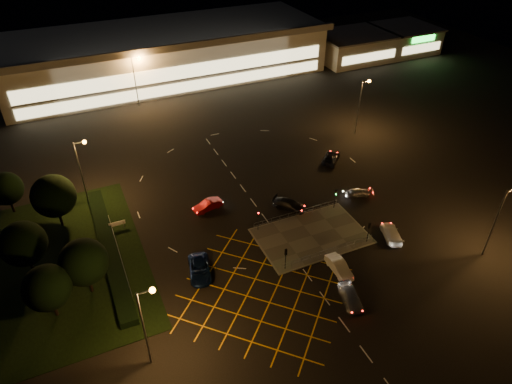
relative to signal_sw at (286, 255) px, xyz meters
name	(u,v)px	position (x,y,z in m)	size (l,w,h in m)	color
ground	(291,231)	(4.00, 5.99, -2.37)	(180.00, 180.00, 0.00)	black
pedestrian_island	(311,236)	(6.00, 3.99, -2.31)	(14.00, 9.00, 0.12)	#4C4944
grass_verge	(69,263)	(-24.00, 11.99, -2.33)	(18.00, 30.00, 0.08)	black
hedge	(109,249)	(-19.00, 11.99, -1.87)	(2.00, 26.00, 1.00)	black
supermarket	(166,53)	(4.00, 67.95, 2.95)	(72.00, 26.50, 10.50)	beige
retail_unit_a	(353,46)	(50.00, 59.97, 0.85)	(18.80, 14.80, 6.35)	beige
retail_unit_b	(404,38)	(66.00, 59.95, 0.85)	(14.80, 14.80, 6.35)	beige
streetlight_sw	(147,317)	(-17.56, -6.01, 4.20)	(1.78, 0.56, 10.03)	slate
streetlight_se	(501,213)	(24.44, -8.01, 4.20)	(1.78, 0.56, 10.03)	slate
streetlight_nw	(82,164)	(-19.56, 23.99, 4.20)	(1.78, 0.56, 10.03)	slate
streetlight_ne	(362,99)	(28.44, 25.99, 4.20)	(1.78, 0.56, 10.03)	slate
streetlight_far_left	(136,75)	(-5.56, 53.99, 4.20)	(1.78, 0.56, 10.03)	slate
streetlight_far_right	(308,46)	(34.44, 55.99, 4.20)	(1.78, 0.56, 10.03)	slate
signal_sw	(286,255)	(0.00, 0.00, 0.00)	(0.28, 0.30, 3.15)	black
signal_se	(369,228)	(12.00, 0.00, 0.00)	(0.28, 0.30, 3.15)	black
signal_nw	(258,217)	(0.00, 7.99, 0.00)	(0.28, 0.30, 3.15)	black
signal_ne	(335,195)	(12.00, 7.99, 0.00)	(0.28, 0.30, 3.15)	black
tree_a	(47,288)	(-26.00, 3.99, 1.97)	(5.04, 5.04, 6.86)	black
tree_b	(23,244)	(-28.00, 11.99, 2.28)	(5.40, 5.40, 7.35)	black
tree_c	(54,196)	(-24.00, 19.99, 2.59)	(5.76, 5.76, 7.84)	black
tree_d	(6,189)	(-30.00, 25.99, 1.65)	(4.68, 4.68, 6.37)	black
tree_e	(84,262)	(-22.00, 5.99, 2.28)	(5.40, 5.40, 7.35)	black
car_near_silver	(351,297)	(4.38, -7.54, -1.59)	(1.84, 4.58, 1.56)	#ACAFB4
car_queue_white	(339,267)	(5.75, -3.01, -1.62)	(1.58, 4.53, 1.49)	beige
car_left_blue	(200,269)	(-9.73, 3.56, -1.61)	(2.51, 5.45, 1.51)	#0B1843
car_far_dkgrey	(289,204)	(6.11, 10.60, -1.67)	(1.96, 4.83, 1.40)	black
car_right_silver	(358,192)	(16.90, 9.17, -1.74)	(1.47, 3.66, 1.25)	#9FA1A6
car_circ_red	(208,205)	(-4.60, 15.21, -1.66)	(1.50, 4.29, 1.41)	maroon
car_east_grey	(331,158)	(18.41, 19.20, -1.70)	(2.21, 4.79, 1.33)	black
car_approach_white	(391,233)	(15.48, -0.52, -1.66)	(1.97, 4.84, 1.40)	silver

